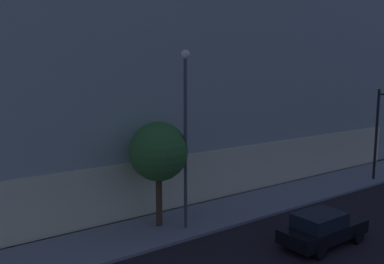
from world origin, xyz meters
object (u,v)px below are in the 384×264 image
Objects in this scene: street_lamp_sidewalk at (185,120)px; sidewalk_tree at (158,152)px; car_black at (322,228)px; modern_building at (146,64)px.

street_lamp_sidewalk reaches higher than sidewalk_tree.
car_black is at bearing -50.50° from sidewalk_tree.
modern_building reaches higher than street_lamp_sidewalk.
sidewalk_tree is (-6.39, -12.39, -4.49)m from modern_building.
car_black is (4.02, -5.03, -4.73)m from street_lamp_sidewalk.
street_lamp_sidewalk is 1.65× the size of sidewalk_tree.
modern_building is at bearing 67.77° from street_lamp_sidewalk.
modern_building is 4.30× the size of street_lamp_sidewalk.
modern_building is 19.96m from car_black.
car_black is at bearing -94.47° from modern_building.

